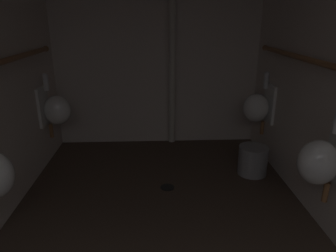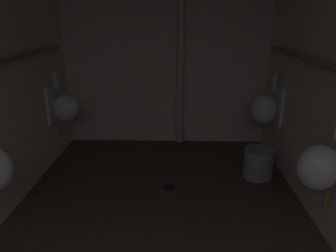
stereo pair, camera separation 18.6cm
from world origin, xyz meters
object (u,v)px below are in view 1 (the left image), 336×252
urinal_right_mid (321,161)px  waste_bin (253,160)px  urinal_right_far (258,107)px  floor_drain (167,187)px  urinal_left_far (55,109)px  standpipe_back_wall (172,53)px

urinal_right_mid → waste_bin: size_ratio=2.38×
urinal_right_mid → urinal_right_far: 1.46m
urinal_right_far → floor_drain: 1.44m
floor_drain → urinal_right_far: bearing=31.7°
urinal_right_far → floor_drain: urinal_right_far is taller
urinal_left_far → urinal_right_far: same height
standpipe_back_wall → waste_bin: bearing=-47.8°
urinal_left_far → waste_bin: bearing=-10.8°
urinal_left_far → standpipe_back_wall: bearing=20.3°
urinal_right_mid → urinal_right_far: bearing=90.0°
urinal_left_far → waste_bin: (2.20, -0.42, -0.49)m
urinal_left_far → floor_drain: urinal_left_far is taller
urinal_right_mid → waste_bin: urinal_right_mid is taller
urinal_right_mid → floor_drain: size_ratio=5.39×
urinal_right_mid → waste_bin: bearing=97.7°
urinal_left_far → urinal_right_mid: bearing=-32.0°
urinal_right_far → standpipe_back_wall: (-0.98, 0.51, 0.57)m
urinal_right_far → floor_drain: (-1.09, -0.68, -0.65)m
urinal_left_far → urinal_right_far: 2.34m
urinal_right_far → standpipe_back_wall: standpipe_back_wall is taller
floor_drain → waste_bin: bearing=15.6°
urinal_left_far → urinal_right_mid: same height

